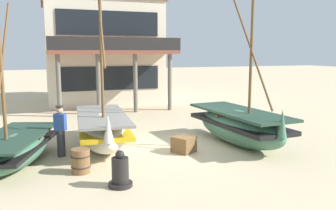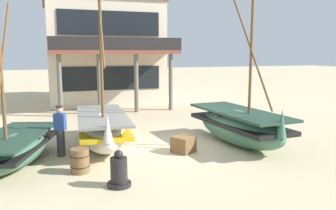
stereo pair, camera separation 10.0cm
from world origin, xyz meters
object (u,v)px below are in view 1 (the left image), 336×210
Objects in this scene: capstan_winch at (120,172)px; fishing_boat_centre_large at (239,126)px; harbor_building_main at (102,51)px; fisherman_by_hull at (61,132)px; fishing_boat_near_left at (14,148)px; wooden_barrel at (81,161)px; fishing_boat_far_right at (102,129)px; cargo_crate at (184,144)px.

fishing_boat_centre_large is at bearing 26.83° from capstan_winch.
capstan_winch is at bearing -97.60° from harbor_building_main.
fisherman_by_hull is 0.19× the size of harbor_building_main.
fishing_boat_centre_large reaches higher than fisherman_by_hull.
fishing_boat_near_left is at bearing -161.63° from fisherman_by_hull.
wooden_barrel is 15.00m from harbor_building_main.
fishing_boat_far_right is 6.48× the size of capstan_winch.
wooden_barrel is (0.44, -1.81, -0.48)m from fisherman_by_hull.
cargo_crate is (5.35, -0.45, -0.25)m from fishing_boat_near_left.
harbor_building_main is (3.39, 12.56, 2.61)m from fisherman_by_hull.
fishing_boat_far_right is at bearing 87.44° from capstan_winch.
harbor_building_main is at bearing 102.39° from fishing_boat_centre_large.
fishing_boat_near_left is 6.87× the size of wooden_barrel.
wooden_barrel is at bearing -165.65° from cargo_crate.
capstan_winch is (-0.17, -3.89, -0.29)m from fishing_boat_far_right.
capstan_winch is (-5.00, -2.53, -0.33)m from fishing_boat_centre_large.
fishing_boat_far_right is 2.75m from wooden_barrel.
fisherman_by_hull reaches higher than wooden_barrel.
wooden_barrel reaches higher than cargo_crate.
fishing_boat_far_right reaches higher than capstan_winch.
harbor_building_main is at bearing 82.40° from capstan_winch.
fishing_boat_far_right reaches higher than fishing_boat_centre_large.
capstan_winch reaches higher than wooden_barrel.
fishing_boat_near_left is at bearing -110.09° from harbor_building_main.
harbor_building_main reaches higher than fishing_boat_far_right.
cargo_crate is (2.51, -1.63, -0.39)m from fishing_boat_far_right.
capstan_winch is 1.45× the size of cargo_crate.
capstan_winch is 16.17m from harbor_building_main.
fisherman_by_hull is (-6.29, 0.64, 0.13)m from fishing_boat_centre_large.
wooden_barrel is 3.64m from cargo_crate.
harbor_building_main is at bearing 78.42° from wooden_barrel.
fishing_boat_far_right is at bearing 26.36° from fisherman_by_hull.
harbor_building_main reaches higher than cargo_crate.
fishing_boat_near_left is at bearing 178.66° from fishing_boat_centre_large.
fishing_boat_centre_large reaches higher than wooden_barrel.
fisherman_by_hull is at bearing 18.37° from fishing_boat_near_left.
fishing_boat_near_left is 0.86× the size of fishing_boat_centre_large.
fisherman_by_hull is at bearing -105.08° from harbor_building_main.
fishing_boat_near_left is at bearing -157.41° from fishing_boat_far_right.
fishing_boat_far_right is (2.84, 1.18, 0.14)m from fishing_boat_near_left.
capstan_winch is at bearing -153.17° from fishing_boat_centre_large.
capstan_winch reaches higher than cargo_crate.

